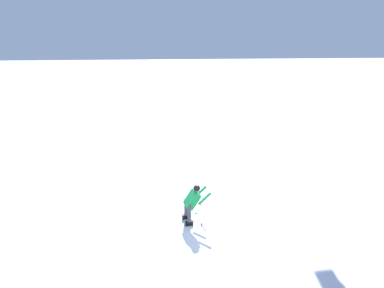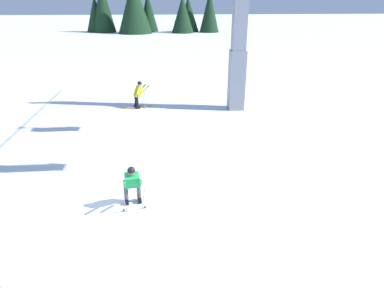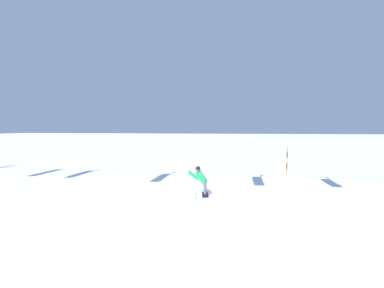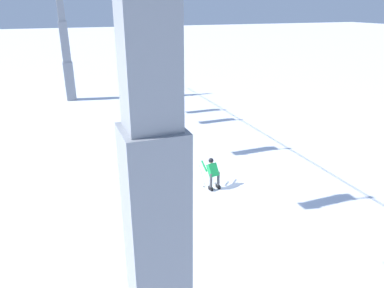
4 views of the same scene
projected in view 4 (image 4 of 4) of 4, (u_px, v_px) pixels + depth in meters
ground_plane at (231, 182)px, 17.17m from camera, size 260.00×260.00×0.00m
skier_carving_main at (213, 172)px, 16.34m from camera, size 1.80×0.85×1.58m
lift_tower_far at (66, 50)px, 30.38m from camera, size 0.82×2.77×10.56m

